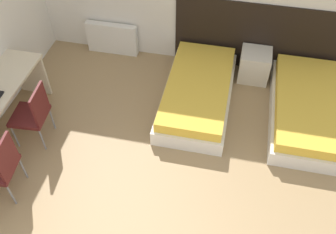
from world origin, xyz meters
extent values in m
cube|color=black|center=(1.02, 4.19, 0.57)|extent=(2.59, 0.03, 1.14)
cube|color=silver|center=(0.25, 3.21, 0.11)|extent=(0.96, 1.90, 0.23)
cube|color=gold|center=(0.25, 3.21, 0.30)|extent=(0.88, 1.82, 0.15)
cube|color=silver|center=(1.78, 3.21, 0.11)|extent=(0.96, 1.90, 0.23)
cube|color=gold|center=(1.78, 3.21, 0.30)|extent=(0.88, 1.82, 0.15)
cube|color=beige|center=(1.02, 3.94, 0.24)|extent=(0.45, 0.43, 0.48)
cube|color=silver|center=(-1.33, 4.11, 0.27)|extent=(0.85, 0.12, 0.54)
cube|color=beige|center=(-2.17, 2.91, 0.35)|extent=(0.48, 0.04, 0.71)
cube|color=#511919|center=(-1.77, 2.07, 0.42)|extent=(0.46, 0.46, 0.05)
cube|color=#511919|center=(-1.57, 2.09, 0.66)|extent=(0.06, 0.39, 0.43)
cylinder|color=slate|center=(-1.94, 1.88, 0.20)|extent=(0.02, 0.02, 0.40)
cylinder|color=slate|center=(-1.97, 2.24, 0.20)|extent=(0.02, 0.02, 0.40)
cylinder|color=slate|center=(-1.57, 1.90, 0.20)|extent=(0.02, 0.02, 0.40)
cylinder|color=slate|center=(-1.60, 2.27, 0.20)|extent=(0.02, 0.02, 0.40)
cube|color=#511919|center=(-1.57, 1.26, 0.66)|extent=(0.07, 0.39, 0.43)
cylinder|color=slate|center=(-1.56, 1.08, 0.20)|extent=(0.02, 0.02, 0.40)
cylinder|color=slate|center=(-1.60, 1.44, 0.20)|extent=(0.02, 0.02, 0.40)
camera|label=1|loc=(0.66, -0.75, 3.93)|focal=40.00mm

